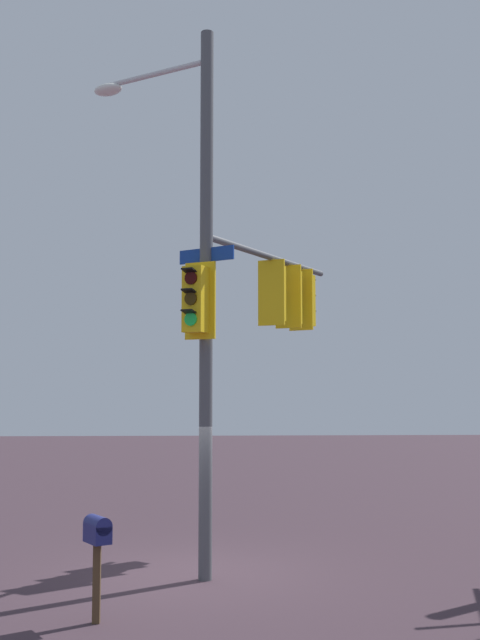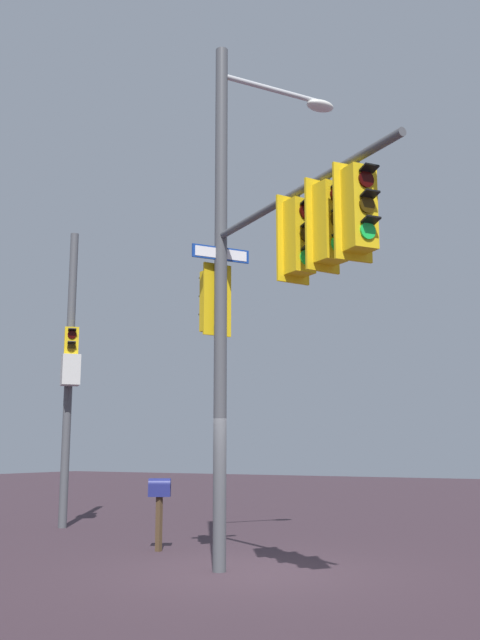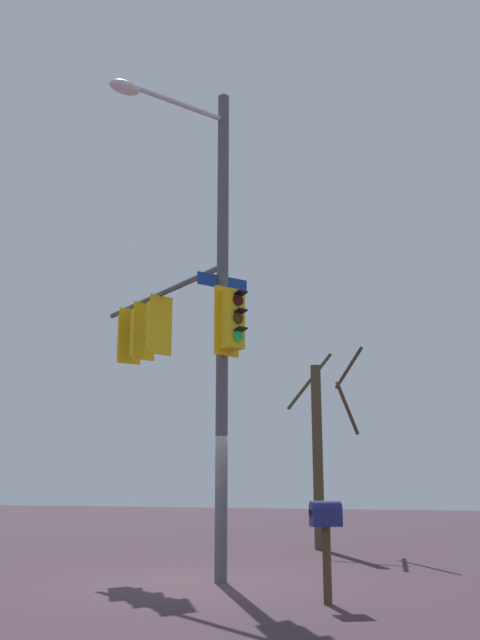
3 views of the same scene
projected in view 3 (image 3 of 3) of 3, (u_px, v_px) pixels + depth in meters
ground_plane at (194, 583)px, 11.74m from camera, size 80.00×80.00×0.00m
main_signal_pole_assembly at (182, 312)px, 14.00m from camera, size 4.86×4.73×9.35m
mailbox at (326, 522)px, 9.93m from camera, size 0.43×0.50×1.41m
bare_tree_behind_pole at (320, 445)px, 18.66m from camera, size 2.37×2.36×5.39m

